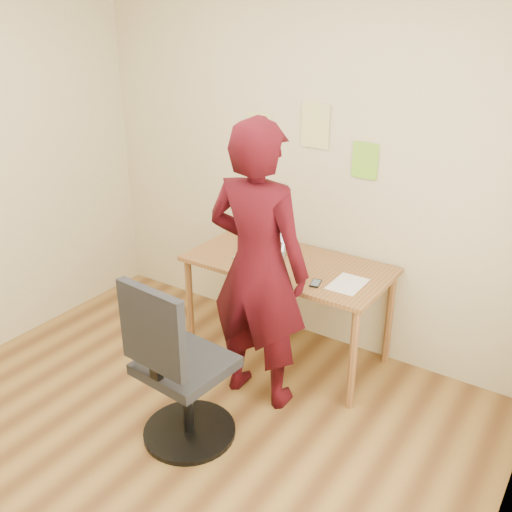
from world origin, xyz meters
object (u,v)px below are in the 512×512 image
Objects in this scene: desk at (288,274)px; phone at (316,283)px; laptop at (262,249)px; office_chair at (177,376)px; person at (258,268)px.

phone is at bearing -31.10° from desk.
laptop is at bearing -179.46° from desk.
desk is 1.15m from office_chair.
person reaches higher than laptop.
person is at bearing -81.20° from desk.
phone is at bearing -130.24° from person.
laptop is at bearing 146.31° from phone.
desk is at bearing -83.67° from person.
desk is 4.31× the size of laptop.
person is (0.29, -0.49, 0.12)m from laptop.
laptop is 0.31× the size of office_chair.
person is (0.08, -0.50, 0.26)m from desk.
person is at bearing -63.38° from laptop.
office_chair is (-0.36, -0.94, -0.29)m from phone.
laptop reaches higher than phone.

